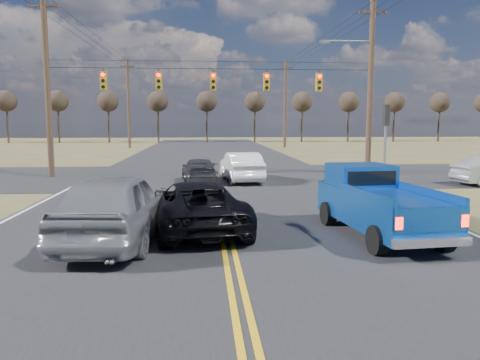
{
  "coord_description": "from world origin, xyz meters",
  "views": [
    {
      "loc": [
        -0.6,
        -8.55,
        3.13
      ],
      "look_at": [
        0.41,
        4.25,
        1.5
      ],
      "focal_mm": 35.0,
      "sensor_mm": 36.0,
      "label": 1
    }
  ],
  "objects": [
    {
      "name": "ground",
      "position": [
        0.0,
        0.0,
        0.0
      ],
      "size": [
        160.0,
        160.0,
        0.0
      ],
      "primitive_type": "plane",
      "color": "brown",
      "rests_on": "ground"
    },
    {
      "name": "road_main",
      "position": [
        0.0,
        10.0,
        0.0
      ],
      "size": [
        14.0,
        120.0,
        0.02
      ],
      "primitive_type": "cube",
      "color": "#28282B",
      "rests_on": "ground"
    },
    {
      "name": "road_cross",
      "position": [
        0.0,
        18.0,
        0.0
      ],
      "size": [
        120.0,
        12.0,
        0.02
      ],
      "primitive_type": "cube",
      "color": "#28282B",
      "rests_on": "ground"
    },
    {
      "name": "signal_gantry",
      "position": [
        0.5,
        17.79,
        5.06
      ],
      "size": [
        19.6,
        4.83,
        10.0
      ],
      "color": "#473323",
      "rests_on": "ground"
    },
    {
      "name": "utility_poles",
      "position": [
        0.0,
        17.0,
        5.23
      ],
      "size": [
        19.6,
        58.32,
        10.0
      ],
      "color": "#473323",
      "rests_on": "ground"
    },
    {
      "name": "treeline",
      "position": [
        0.0,
        26.96,
        5.7
      ],
      "size": [
        87.0,
        117.8,
        7.4
      ],
      "color": "#33261C",
      "rests_on": "ground"
    },
    {
      "name": "pickup_truck",
      "position": [
        4.12,
        3.65,
        0.9
      ],
      "size": [
        2.36,
        5.11,
        1.86
      ],
      "rotation": [
        0.0,
        0.0,
        0.1
      ],
      "color": "black",
      "rests_on": "ground"
    },
    {
      "name": "silver_suv",
      "position": [
        -2.86,
        3.49,
        0.93
      ],
      "size": [
        2.59,
        5.6,
        1.86
      ],
      "primitive_type": "imported",
      "rotation": [
        0.0,
        0.0,
        3.07
      ],
      "color": "gray",
      "rests_on": "ground"
    },
    {
      "name": "black_suv",
      "position": [
        -0.8,
        4.63,
        0.72
      ],
      "size": [
        3.13,
        5.5,
        1.45
      ],
      "primitive_type": "imported",
      "rotation": [
        0.0,
        0.0,
        3.29
      ],
      "color": "black",
      "rests_on": "ground"
    },
    {
      "name": "white_car_queue",
      "position": [
        1.37,
        15.5,
        0.76
      ],
      "size": [
        2.07,
        4.76,
        1.52
      ],
      "primitive_type": "imported",
      "rotation": [
        0.0,
        0.0,
        3.24
      ],
      "color": "white",
      "rests_on": "ground"
    },
    {
      "name": "dgrey_car_queue",
      "position": [
        -0.8,
        15.3,
        0.6
      ],
      "size": [
        2.01,
        4.29,
        1.21
      ],
      "primitive_type": "imported",
      "rotation": [
        0.0,
        0.0,
        3.22
      ],
      "color": "#313236",
      "rests_on": "ground"
    }
  ]
}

